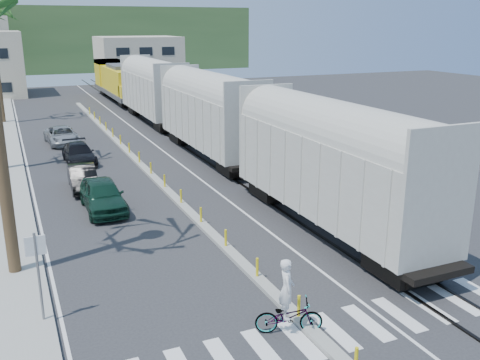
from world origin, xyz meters
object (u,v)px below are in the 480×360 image
Objects in this scene: car_lead at (103,195)px; car_second at (83,178)px; cyclist at (288,310)px; street_sign at (38,265)px.

car_second is at bearing 95.59° from car_lead.
cyclist is (3.12, -13.29, -0.04)m from car_lead.
street_sign is at bearing -109.91° from car_lead.
street_sign is at bearing -100.72° from car_second.
street_sign reaches higher than cyclist.
car_second is (-0.40, 4.06, -0.12)m from car_lead.
car_second is 1.64× the size of cyclist.
cyclist is at bearing -27.52° from street_sign.
car_lead is 1.13× the size of car_second.
cyclist reaches higher than car_second.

